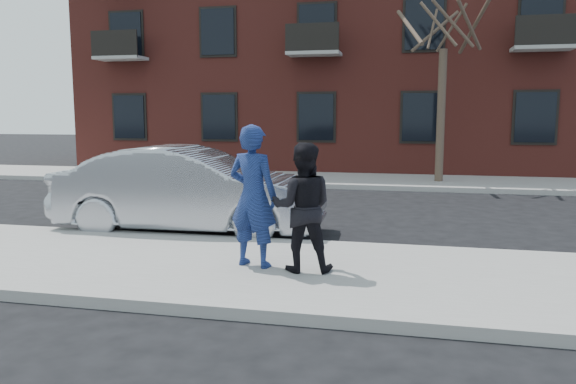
% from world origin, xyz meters
% --- Properties ---
extents(ground, '(100.00, 100.00, 0.00)m').
position_xyz_m(ground, '(0.00, 0.00, 0.00)').
color(ground, black).
rests_on(ground, ground).
extents(near_sidewalk, '(50.00, 3.50, 0.15)m').
position_xyz_m(near_sidewalk, '(0.00, -0.25, 0.07)').
color(near_sidewalk, gray).
rests_on(near_sidewalk, ground).
extents(near_curb, '(50.00, 0.10, 0.15)m').
position_xyz_m(near_curb, '(0.00, 1.55, 0.07)').
color(near_curb, '#999691').
rests_on(near_curb, ground).
extents(far_sidewalk, '(50.00, 3.50, 0.15)m').
position_xyz_m(far_sidewalk, '(0.00, 11.25, 0.07)').
color(far_sidewalk, gray).
rests_on(far_sidewalk, ground).
extents(far_curb, '(50.00, 0.10, 0.15)m').
position_xyz_m(far_curb, '(0.00, 9.45, 0.07)').
color(far_curb, '#999691').
rests_on(far_curb, ground).
extents(apartment_building, '(24.30, 10.30, 12.30)m').
position_xyz_m(apartment_building, '(2.00, 18.00, 6.16)').
color(apartment_building, maroon).
rests_on(apartment_building, ground).
extents(street_tree, '(3.60, 3.60, 6.80)m').
position_xyz_m(street_tree, '(4.50, 11.00, 5.52)').
color(street_tree, '#3D2F24').
rests_on(street_tree, far_sidewalk).
extents(silver_sedan, '(5.21, 2.03, 1.69)m').
position_xyz_m(silver_sedan, '(-0.51, 2.32, 0.85)').
color(silver_sedan, '#999BA3').
rests_on(silver_sedan, ground).
extents(man_hoodie, '(0.83, 0.64, 2.02)m').
position_xyz_m(man_hoodie, '(1.50, -0.23, 1.16)').
color(man_hoodie, navy).
rests_on(man_hoodie, near_sidewalk).
extents(man_peacoat, '(0.96, 0.80, 1.78)m').
position_xyz_m(man_peacoat, '(2.23, -0.31, 1.04)').
color(man_peacoat, black).
rests_on(man_peacoat, near_sidewalk).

